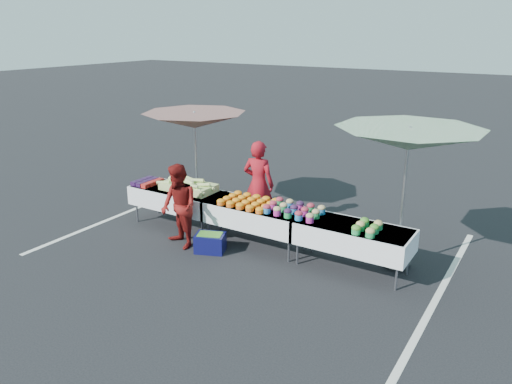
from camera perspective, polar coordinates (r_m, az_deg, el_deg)
The scene contains 17 objects.
ground at distance 9.01m, azimuth 0.00°, elevation -6.05°, with size 80.00×80.00×0.00m, color black.
stripe_left at distance 10.92m, azimuth -14.43°, elevation -2.20°, with size 0.10×5.00×0.00m, color silver.
stripe_right at distance 7.98m, azimuth 20.28°, elevation -10.66°, with size 0.10×5.00×0.00m, color silver.
table_left at distance 9.80m, azimuth -8.98°, elevation -0.58°, with size 1.86×0.81×0.75m.
table_center at distance 8.79m, azimuth 0.00°, elevation -2.58°, with size 1.86×0.81×0.75m.
table_right at distance 8.05m, azimuth 10.99°, elevation -4.94°, with size 1.86×0.81×0.75m.
berry_punnets at distance 10.16m, azimuth -12.30°, elevation 1.12°, with size 0.40×0.54×0.08m.
corn_pile at distance 9.59m, azimuth -7.71°, elevation 0.69°, with size 1.16×0.57×0.26m.
plastic_bags at distance 9.34m, azimuth -8.82°, elevation -0.28°, with size 0.30×0.25×0.05m, color white.
carrot_bowls at distance 8.78m, azimuth -0.87°, elevation -1.10°, with size 0.95×0.69×0.11m.
potato_cups at distance 8.35m, azimuth 4.38°, elevation -1.95°, with size 0.94×0.58×0.16m.
bean_baskets at distance 7.80m, azimuth 12.61°, elevation -3.94°, with size 0.36×0.50×0.15m.
vendor at distance 9.57m, azimuth 0.29°, elevation 0.88°, with size 0.62×0.41×1.71m, color maroon.
customer at distance 8.79m, azimuth -8.80°, elevation -1.66°, with size 0.73×0.57×1.49m, color maroon.
umbrella_left at distance 10.15m, azimuth -7.04°, elevation 8.05°, with size 2.09×2.09×2.13m.
umbrella_right at distance 7.90m, azimuth 17.07°, elevation 5.70°, with size 3.00×3.00×2.32m.
storage_bin at distance 8.73m, azimuth -5.26°, elevation -5.74°, with size 0.60×0.52×0.33m.
Camera 1 is at (4.33, -6.98, 3.71)m, focal length 35.00 mm.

